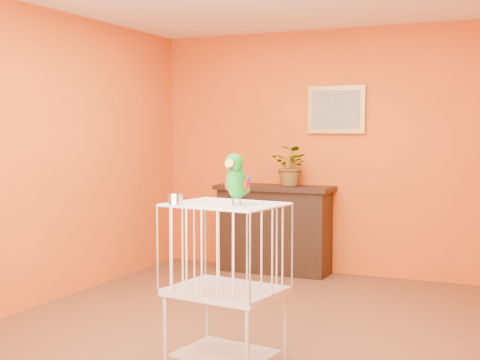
% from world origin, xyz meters
% --- Properties ---
extents(ground, '(4.50, 4.50, 0.00)m').
position_xyz_m(ground, '(0.00, 0.00, 0.00)').
color(ground, brown).
rests_on(ground, ground).
extents(room_shell, '(4.50, 4.50, 4.50)m').
position_xyz_m(room_shell, '(0.00, 0.00, 1.58)').
color(room_shell, '#E35715').
rests_on(room_shell, ground).
extents(console_cabinet, '(1.27, 0.46, 0.94)m').
position_xyz_m(console_cabinet, '(-0.62, 2.03, 0.47)').
color(console_cabinet, black).
rests_on(console_cabinet, ground).
extents(potted_plant, '(0.46, 0.50, 0.34)m').
position_xyz_m(potted_plant, '(-0.43, 2.06, 1.11)').
color(potted_plant, '#26722D').
rests_on(potted_plant, console_cabinet).
extents(framed_picture, '(0.62, 0.04, 0.50)m').
position_xyz_m(framed_picture, '(0.00, 2.22, 1.75)').
color(framed_picture, '#AE873E').
rests_on(framed_picture, room_shell).
extents(birdcage, '(0.75, 0.62, 1.06)m').
position_xyz_m(birdcage, '(0.14, -0.82, 0.55)').
color(birdcage, beige).
rests_on(birdcage, ground).
extents(feed_cup, '(0.10, 0.10, 0.07)m').
position_xyz_m(feed_cup, '(-0.13, -0.99, 1.10)').
color(feed_cup, silver).
rests_on(feed_cup, birdcage).
extents(parrot, '(0.16, 0.29, 0.33)m').
position_xyz_m(parrot, '(0.24, -0.86, 1.23)').
color(parrot, '#59544C').
rests_on(parrot, birdcage).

